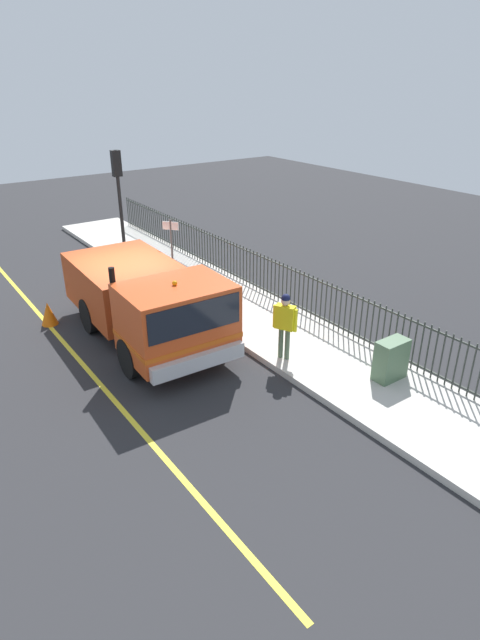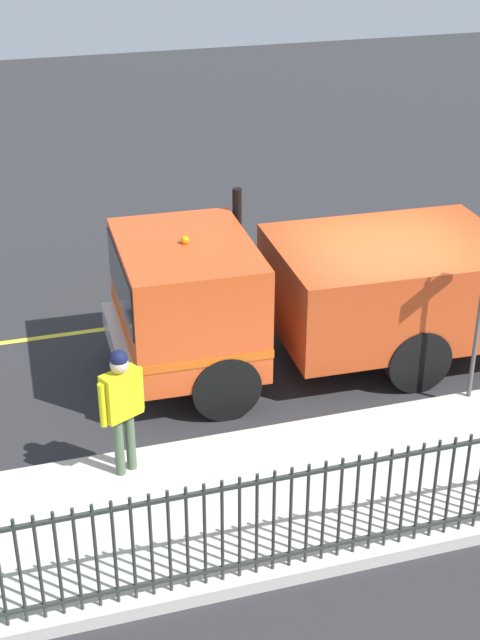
# 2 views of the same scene
# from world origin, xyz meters

# --- Properties ---
(ground_plane) EXTENTS (47.91, 47.91, 0.00)m
(ground_plane) POSITION_xyz_m (0.00, 0.00, 0.00)
(ground_plane) COLOR #2B2B2D
(ground_plane) RESTS_ON ground
(sidewalk_slab) EXTENTS (2.72, 21.78, 0.16)m
(sidewalk_slab) POSITION_xyz_m (2.99, 0.00, 0.08)
(sidewalk_slab) COLOR beige
(sidewalk_slab) RESTS_ON ground
(lane_marking) EXTENTS (0.12, 19.60, 0.01)m
(lane_marking) POSITION_xyz_m (-2.00, 0.00, 0.00)
(lane_marking) COLOR yellow
(lane_marking) RESTS_ON ground
(work_truck) EXTENTS (2.66, 5.98, 2.47)m
(work_truck) POSITION_xyz_m (-0.08, -1.51, 1.23)
(work_truck) COLOR #D84C1E
(work_truck) RESTS_ON ground
(worker_standing) EXTENTS (0.40, 0.57, 1.69)m
(worker_standing) POSITION_xyz_m (2.05, -4.38, 1.19)
(worker_standing) COLOR yellow
(worker_standing) RESTS_ON sidewalk_slab
(iron_fence) EXTENTS (0.04, 18.55, 1.28)m
(iron_fence) POSITION_xyz_m (4.19, 0.00, 0.80)
(iron_fence) COLOR #2D332D
(iron_fence) RESTS_ON sidewalk_slab
(traffic_light_near) EXTENTS (0.30, 0.22, 4.01)m
(traffic_light_near) POSITION_xyz_m (1.79, 4.23, 3.00)
(traffic_light_near) COLOR black
(traffic_light_near) RESTS_ON sidewalk_slab
(utility_cabinet) EXTENTS (0.77, 0.42, 0.96)m
(utility_cabinet) POSITION_xyz_m (3.41, -6.50, 0.64)
(utility_cabinet) COLOR #4C6B4C
(utility_cabinet) RESTS_ON sidewalk_slab
(traffic_cone) EXTENTS (0.46, 0.46, 0.66)m
(traffic_cone) POSITION_xyz_m (-1.93, 1.19, 0.33)
(traffic_cone) COLOR orange
(traffic_cone) RESTS_ON ground
(street_sign) EXTENTS (0.34, 0.41, 2.48)m
(street_sign) POSITION_xyz_m (1.73, 0.50, 1.70)
(street_sign) COLOR #4C4C4C
(street_sign) RESTS_ON sidewalk_slab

